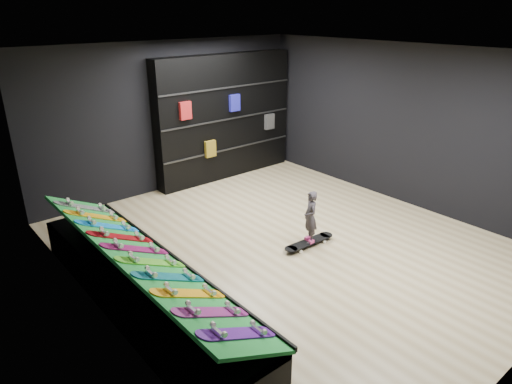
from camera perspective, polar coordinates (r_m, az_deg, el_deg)
floor at (r=7.46m, az=3.96°, el=-6.65°), size 6.00×7.00×0.01m
ceiling at (r=6.56m, az=4.67°, el=16.97°), size 6.00×7.00×0.01m
wall_back at (r=9.59m, az=-10.58°, el=9.22°), size 6.00×0.02×3.00m
wall_left at (r=5.35m, az=-19.53°, el=-2.15°), size 0.02×7.00×3.00m
wall_right at (r=9.14m, az=18.08°, el=7.88°), size 0.02×7.00×3.00m
display_rack at (r=6.08m, az=-14.02°, el=-11.85°), size 0.90×4.50×0.50m
turf_ramp at (r=5.86m, az=-14.00°, el=-7.94°), size 0.92×4.50×0.46m
back_shelving at (r=10.12m, az=-3.93°, el=9.30°), size 3.35×0.39×2.68m
floor_skateboard at (r=7.44m, az=6.65°, el=-6.40°), size 0.99×0.26×0.09m
child at (r=7.30m, az=6.75°, el=-4.33°), size 0.21×0.24×0.51m
display_board_0 at (r=4.49m, az=-2.32°, el=-17.25°), size 0.93×0.22×0.50m
display_board_1 at (r=4.76m, az=-5.54°, el=-14.71°), size 0.93×0.22×0.50m
display_board_2 at (r=5.05m, az=-8.34°, el=-12.42°), size 0.93×0.22×0.50m
display_board_3 at (r=5.36m, az=-10.79°, el=-10.36°), size 0.93×0.22×0.50m
display_board_4 at (r=5.69m, az=-12.93°, el=-8.52°), size 0.93×0.22×0.50m
display_board_5 at (r=6.02m, az=-14.83°, el=-6.87°), size 0.93×0.22×0.50m
display_board_6 at (r=6.37m, az=-16.50°, el=-5.39°), size 0.93×0.22×0.50m
display_board_7 at (r=6.72m, az=-18.00°, el=-4.06°), size 0.93×0.22×0.50m
display_board_8 at (r=7.09m, az=-19.34°, el=-2.87°), size 0.93×0.22×0.50m
display_board_9 at (r=7.46m, az=-20.54°, el=-1.79°), size 0.93×0.22×0.50m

